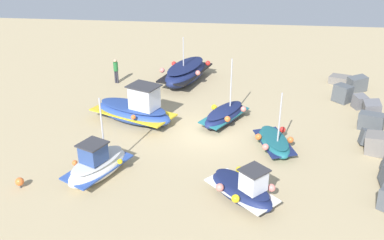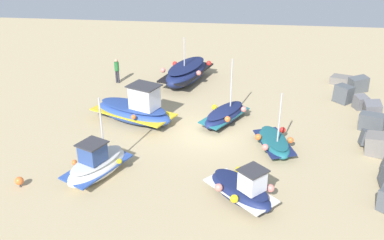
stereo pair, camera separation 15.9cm
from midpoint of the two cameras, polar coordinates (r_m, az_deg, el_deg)
name	(u,v)px [view 2 (the right image)]	position (r m, az deg, el deg)	size (l,w,h in m)	color
ground_plane	(206,133)	(23.86, 2.02, -1.68)	(51.21, 51.21, 0.00)	tan
fishing_boat_0	(225,115)	(24.88, 4.52, 0.64)	(3.79, 2.93, 3.70)	navy
fishing_boat_1	(187,72)	(30.69, -0.58, 6.25)	(5.51, 3.49, 3.34)	navy
fishing_boat_2	(274,142)	(22.55, 10.87, -2.84)	(3.40, 2.12, 3.27)	#1E6670
fishing_boat_3	(135,110)	(25.04, -7.28, 1.34)	(3.83, 5.33, 2.39)	#2D4C9E
fishing_boat_4	(242,189)	(18.39, 6.79, -8.96)	(3.29, 3.30, 1.80)	navy
fishing_boat_5	(97,164)	(20.25, -12.13, -5.70)	(3.78, 2.79, 3.74)	white
person_walking	(117,69)	(30.95, -9.67, 6.58)	(0.32, 0.32, 1.74)	#2D2D38
breakwater_rocks	(374,133)	(24.79, 22.85, -1.61)	(18.53, 2.88, 1.29)	slate
mooring_buoy_0	(19,181)	(20.63, -21.47, -7.43)	(0.37, 0.37, 0.51)	#3F3F42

